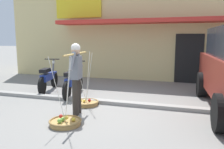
{
  "coord_description": "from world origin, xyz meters",
  "views": [
    {
      "loc": [
        2.03,
        -5.19,
        1.79
      ],
      "look_at": [
        0.21,
        0.6,
        0.85
      ],
      "focal_mm": 36.75,
      "sensor_mm": 36.0,
      "label": 1
    }
  ],
  "objects": [
    {
      "name": "fruit_basket_left_side",
      "position": [
        -0.46,
        0.39,
        0.07
      ],
      "size": [
        0.68,
        0.68,
        1.45
      ],
      "color": "#B2894C",
      "rests_on": "ground"
    },
    {
      "name": "motorcycle_nearest_shop",
      "position": [
        -2.44,
        1.63,
        0.45
      ],
      "size": [
        0.62,
        1.79,
        1.09
      ],
      "color": "black",
      "rests_on": "ground"
    },
    {
      "name": "motorcycle_second_in_row",
      "position": [
        -1.28,
        1.24,
        0.45
      ],
      "size": [
        0.54,
        1.81,
        1.09
      ],
      "color": "black",
      "rests_on": "ground"
    },
    {
      "name": "sidewalk_curb",
      "position": [
        0.0,
        0.7,
        0.05
      ],
      "size": [
        20.0,
        0.24,
        0.1
      ],
      "primitive_type": "cube",
      "color": "gray",
      "rests_on": "ground"
    },
    {
      "name": "ground_plane",
      "position": [
        0.0,
        0.0,
        0.0
      ],
      "size": [
        90.0,
        90.0,
        0.0
      ],
      "primitive_type": "plane",
      "color": "gray"
    },
    {
      "name": "storefront_building",
      "position": [
        0.29,
        7.13,
        2.1
      ],
      "size": [
        13.0,
        6.0,
        4.2
      ],
      "color": "#DBC684",
      "rests_on": "ground"
    },
    {
      "name": "fruit_vendor",
      "position": [
        -0.37,
        -0.35,
        0.98
      ],
      "size": [
        0.24,
        1.49,
        1.7
      ],
      "color": "#2D2823",
      "rests_on": "ground"
    },
    {
      "name": "fruit_basket_right_side",
      "position": [
        -0.29,
        -1.1,
        0.08
      ],
      "size": [
        0.68,
        0.68,
        1.45
      ],
      "color": "#B2894C",
      "rests_on": "ground"
    }
  ]
}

